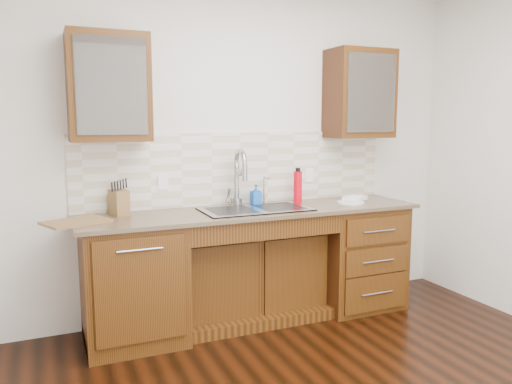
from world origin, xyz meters
name	(u,v)px	position (x,y,z in m)	size (l,w,h in m)	color
wall_back	(237,150)	(0.00, 1.80, 1.35)	(4.00, 0.10, 2.70)	silver
base_cabinet_left	(133,282)	(-0.95, 1.44, 0.44)	(0.70, 0.62, 0.88)	#593014
base_cabinet_center	(250,275)	(0.00, 1.53, 0.35)	(1.20, 0.44, 0.70)	#593014
base_cabinet_right	(354,255)	(0.95, 1.44, 0.44)	(0.70, 0.62, 0.88)	#593014
countertop	(255,211)	(0.00, 1.43, 0.90)	(2.70, 0.65, 0.03)	#84705B
backsplash	(240,168)	(0.00, 1.74, 1.21)	(2.70, 0.02, 0.59)	beige
sink	(255,220)	(0.00, 1.41, 0.83)	(0.84, 0.46, 0.19)	#9E9EA5
faucet	(236,181)	(-0.07, 1.64, 1.11)	(0.04, 0.04, 0.40)	#999993
filter_tap	(264,189)	(0.18, 1.65, 1.03)	(0.02, 0.02, 0.24)	#999993
upper_cabinet_left	(108,88)	(-1.05, 1.58, 1.83)	(0.55, 0.34, 0.75)	#593014
upper_cabinet_right	(359,94)	(1.05, 1.58, 1.83)	(0.55, 0.34, 0.75)	#593014
outlet_left	(163,182)	(-0.65, 1.73, 1.12)	(0.08, 0.01, 0.12)	white
outlet_right	(309,175)	(0.65, 1.73, 1.12)	(0.08, 0.01, 0.12)	white
soap_bottle	(256,195)	(0.08, 1.60, 1.00)	(0.08, 0.08, 0.17)	blue
water_bottle	(298,187)	(0.45, 1.57, 1.04)	(0.07, 0.07, 0.27)	red
plate	(351,202)	(0.86, 1.38, 0.92)	(0.23, 0.23, 0.01)	silver
dish_towel	(355,198)	(0.94, 1.43, 0.94)	(0.20, 0.14, 0.03)	silver
knife_block	(119,202)	(-1.00, 1.61, 1.00)	(0.10, 0.17, 0.18)	olive
cutting_board	(76,222)	(-1.32, 1.41, 0.92)	(0.40, 0.28, 0.02)	brown
cup_left_a	(94,95)	(-1.15, 1.58, 1.77)	(0.12, 0.12, 0.09)	white
cup_left_b	(127,96)	(-0.93, 1.58, 1.77)	(0.09, 0.09, 0.09)	white
cup_right_a	(345,100)	(0.91, 1.58, 1.77)	(0.13, 0.13, 0.10)	white
cup_right_b	(370,100)	(1.16, 1.58, 1.78)	(0.11, 0.11, 0.10)	white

